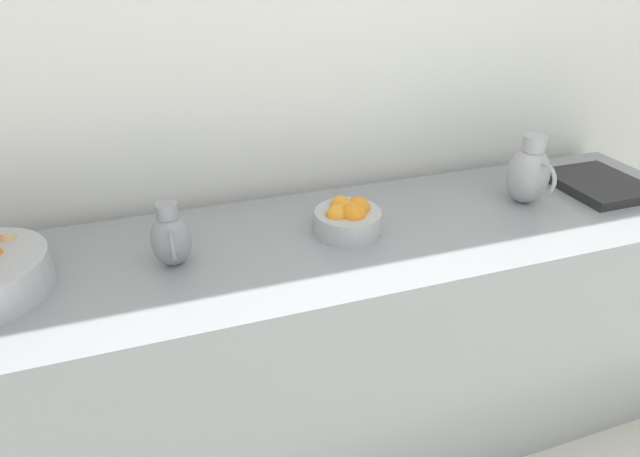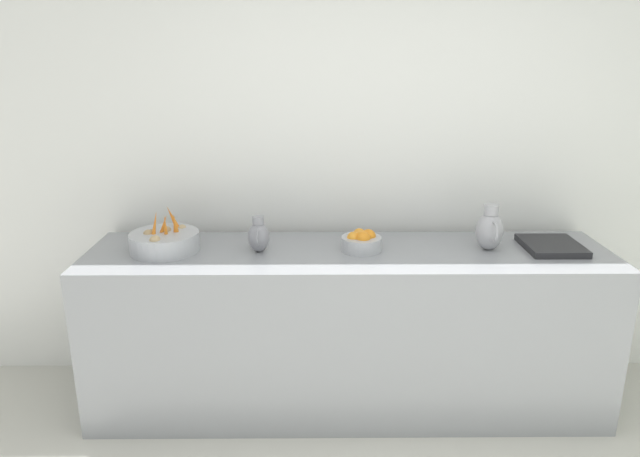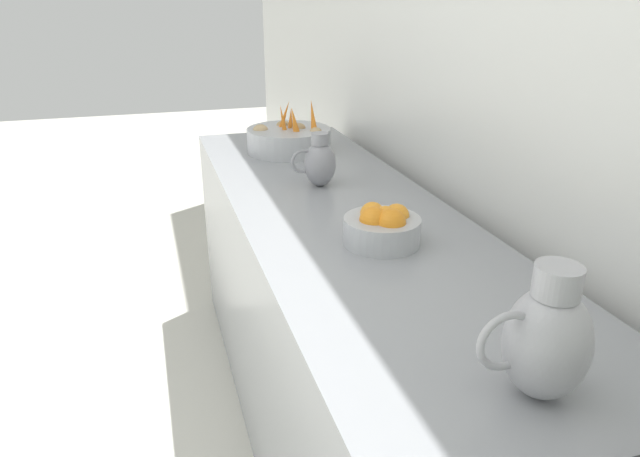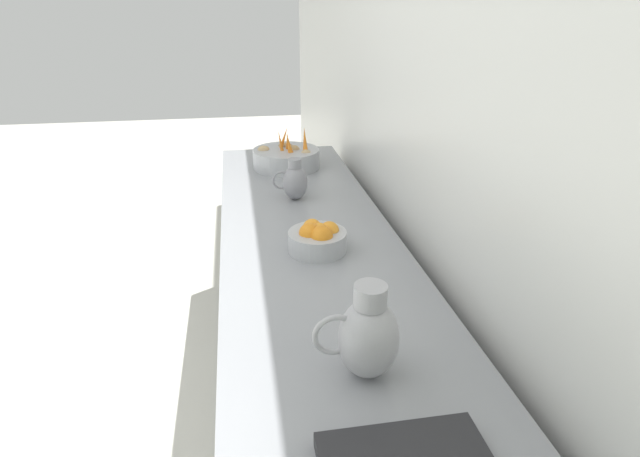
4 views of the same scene
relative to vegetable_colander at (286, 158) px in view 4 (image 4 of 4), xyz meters
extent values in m
cube|color=white|center=(-0.45, 1.50, 0.51)|extent=(0.10, 7.86, 3.00)
cube|color=gray|center=(0.01, 1.00, -0.53)|extent=(0.70, 2.86, 0.94)
cylinder|color=#ADAFB5|center=(0.00, 0.00, 0.00)|extent=(0.37, 0.37, 0.10)
torus|color=#ADAFB5|center=(0.00, 0.00, -0.05)|extent=(0.22, 0.22, 0.01)
cone|color=orange|center=(-0.01, 0.00, 0.09)|extent=(0.03, 0.07, 0.13)
cone|color=orange|center=(-0.10, 0.03, 0.10)|extent=(0.04, 0.09, 0.16)
cone|color=orange|center=(-0.01, 0.06, 0.09)|extent=(0.06, 0.04, 0.13)
cone|color=orange|center=(0.03, 0.02, 0.09)|extent=(0.05, 0.03, 0.14)
cone|color=orange|center=(0.01, -0.04, 0.09)|extent=(0.08, 0.05, 0.15)
ellipsoid|color=#9E7F56|center=(-0.02, -0.07, 0.04)|extent=(0.05, 0.04, 0.04)
ellipsoid|color=tan|center=(-0.10, 0.07, 0.04)|extent=(0.05, 0.05, 0.04)
ellipsoid|color=tan|center=(-0.04, 0.00, 0.05)|extent=(0.06, 0.05, 0.05)
ellipsoid|color=tan|center=(0.01, -0.08, 0.04)|extent=(0.06, 0.05, 0.04)
ellipsoid|color=tan|center=(0.13, -0.02, 0.05)|extent=(0.07, 0.06, 0.05)
cylinder|color=#ADAFB5|center=(0.00, 1.07, -0.02)|extent=(0.22, 0.22, 0.08)
sphere|color=orange|center=(0.01, 1.03, 0.02)|extent=(0.07, 0.07, 0.07)
sphere|color=orange|center=(-0.05, 1.06, 0.02)|extent=(0.07, 0.07, 0.07)
sphere|color=orange|center=(0.03, 1.08, 0.02)|extent=(0.08, 0.08, 0.08)
sphere|color=orange|center=(-0.01, 1.11, 0.02)|extent=(0.08, 0.08, 0.08)
sphere|color=orange|center=(-0.01, 1.07, 0.02)|extent=(0.07, 0.07, 0.07)
ellipsoid|color=#A3A3A8|center=(-0.01, 1.77, 0.05)|extent=(0.15, 0.15, 0.21)
cylinder|color=#A3A3A8|center=(-0.01, 1.77, 0.17)|extent=(0.08, 0.08, 0.06)
torus|color=#A3A3A8|center=(0.07, 1.77, 0.07)|extent=(0.11, 0.01, 0.11)
ellipsoid|color=gray|center=(0.01, 0.51, 0.03)|extent=(0.12, 0.12, 0.16)
cylinder|color=gray|center=(0.01, 0.51, 0.12)|extent=(0.06, 0.06, 0.04)
torus|color=gray|center=(0.08, 0.51, 0.04)|extent=(0.09, 0.01, 0.09)
camera|label=1|loc=(1.39, 0.51, 0.78)|focal=29.18mm
camera|label=2|loc=(3.00, 0.82, 0.99)|focal=32.66mm
camera|label=3|loc=(0.61, 2.46, 0.61)|focal=32.29mm
camera|label=4|loc=(0.27, 2.74, 0.79)|focal=28.21mm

